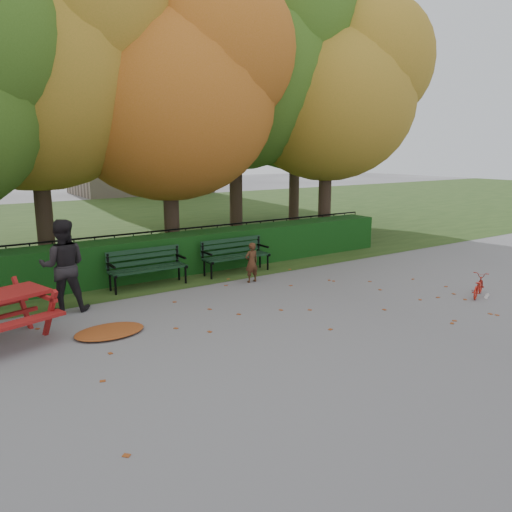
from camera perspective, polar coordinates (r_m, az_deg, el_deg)
ground at (r=9.48m, az=3.69°, el=-7.29°), size 90.00×90.00×0.00m
grass_strip at (r=21.99m, az=-19.20°, el=3.26°), size 90.00×90.00×0.00m
building_right at (r=37.67m, az=-13.45°, el=16.19°), size 9.00×6.00×12.00m
hedge at (r=13.07m, az=-8.40°, el=0.32°), size 13.00×0.90×1.00m
iron_fence at (r=13.77m, az=-9.86°, el=1.03°), size 14.00×0.04×1.02m
tree_b at (r=14.31m, az=-22.75°, el=20.32°), size 6.72×6.40×8.79m
tree_c at (r=14.57m, az=-8.48°, el=18.63°), size 6.30×6.00×8.00m
tree_d at (r=17.32m, az=-0.78°, el=21.56°), size 7.14×6.80×9.58m
tree_e at (r=17.68m, az=9.56°, el=18.27°), size 6.09×5.80×8.16m
tree_g at (r=21.88m, az=5.67°, el=17.93°), size 6.30×6.00×8.55m
bench_left at (r=11.84m, az=-12.39°, el=-0.97°), size 1.80×0.57×0.88m
bench_right at (r=12.89m, az=-2.45°, el=0.36°), size 1.80×0.57×0.88m
leaf_pile at (r=9.14m, az=-16.39°, el=-8.26°), size 1.26×0.92×0.08m
leaf_scatter at (r=9.71m, az=2.60°, el=-6.77°), size 9.00×5.70×0.01m
child at (r=11.95m, az=-0.51°, el=-0.74°), size 0.36×0.24×0.97m
adult at (r=10.44m, az=-21.17°, el=-1.05°), size 1.06×0.94×1.83m
bicycle at (r=11.87m, az=24.06°, el=-3.13°), size 0.97×0.65×0.48m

